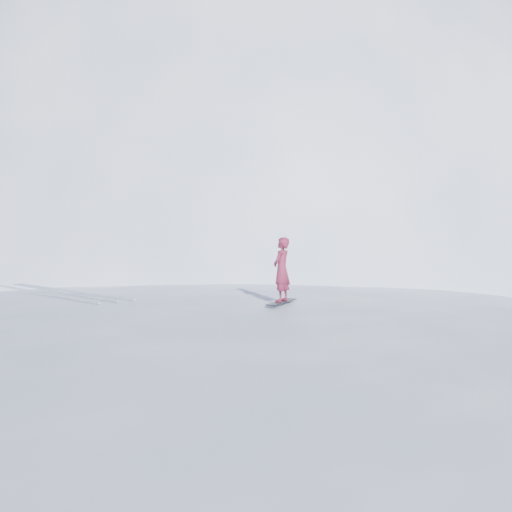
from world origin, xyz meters
The scene contains 8 objects.
ground centered at (0.00, 0.00, 0.00)m, with size 400.00×400.00×0.00m, color white.
near_ridge centered at (1.00, 3.00, 0.00)m, with size 36.00×28.00×4.80m, color white.
summit_peak centered at (22.00, 26.00, 0.00)m, with size 60.00×56.00×56.00m, color white.
peak_shoulder centered at (10.00, 20.00, 0.00)m, with size 28.00×24.00×18.00m, color white.
wind_bumps centered at (-0.56, 2.12, 0.00)m, with size 16.00×14.40×1.00m.
snowboard centered at (2.01, -0.07, 2.41)m, with size 1.29×0.24×0.02m, color black.
snowboarder centered at (2.01, -0.07, 3.21)m, with size 0.57×0.38×1.58m, color maroon.
board_tracks centered at (-1.64, 5.49, 2.42)m, with size 2.00×5.93×0.04m.
Camera 1 is at (-6.13, -9.14, 4.18)m, focal length 35.00 mm.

